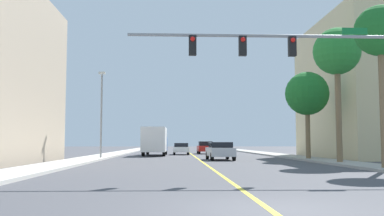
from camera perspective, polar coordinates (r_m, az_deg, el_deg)
ground at (r=51.20m, az=-0.07°, el=-6.18°), size 192.00×192.00×0.00m
sidewalk_left at (r=51.64m, az=-10.17°, el=-6.01°), size 2.57×168.00×0.15m
sidewalk_right at (r=52.34m, az=9.89°, el=-6.00°), size 2.57×168.00×0.15m
lane_marking_center at (r=51.20m, az=-0.07°, el=-6.17°), size 0.16×144.00×0.01m
traffic_signal_mast at (r=19.00m, az=15.84°, el=6.09°), size 12.23×0.36×6.23m
street_lamp at (r=37.04m, az=-11.97°, el=-0.18°), size 0.56×0.28×7.27m
palm_near at (r=24.41m, az=23.76°, el=9.13°), size 2.62×2.62×8.34m
palm_mid at (r=30.09m, az=18.73°, el=6.93°), size 3.11×3.11×8.84m
palm_far at (r=35.58m, az=15.07°, el=1.80°), size 3.48×3.48×6.92m
car_white at (r=49.56m, az=-1.45°, el=-5.42°), size 1.85×4.33×1.34m
car_red at (r=53.15m, az=1.78°, el=-5.29°), size 1.93×4.10×1.53m
car_silver at (r=34.69m, az=3.77°, el=-5.67°), size 2.05×4.39×1.43m
delivery_truck at (r=46.25m, az=-4.94°, el=-4.35°), size 2.51×8.84×2.97m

